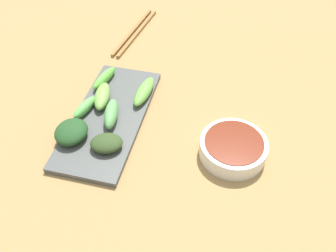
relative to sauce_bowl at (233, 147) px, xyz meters
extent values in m
cube|color=#9A7A49|center=(0.15, -0.03, -0.03)|extent=(2.10, 2.10, 0.02)
cylinder|color=silver|center=(0.00, 0.00, 0.00)|extent=(0.12, 0.12, 0.03)
cylinder|color=maroon|center=(0.00, 0.00, 0.00)|extent=(0.11, 0.11, 0.02)
cube|color=#4C504E|center=(0.26, -0.03, -0.01)|extent=(0.14, 0.31, 0.01)
ellipsoid|color=#204620|center=(0.30, 0.04, 0.01)|extent=(0.07, 0.07, 0.03)
ellipsoid|color=#60B854|center=(0.31, -0.03, 0.00)|extent=(0.04, 0.07, 0.02)
ellipsoid|color=#5C9E56|center=(0.25, -0.02, 0.01)|extent=(0.04, 0.08, 0.03)
ellipsoid|color=#5EBB3E|center=(0.30, -0.13, 0.00)|extent=(0.04, 0.08, 0.02)
ellipsoid|color=#75A049|center=(0.28, -0.07, 0.01)|extent=(0.05, 0.09, 0.02)
ellipsoid|color=#304521|center=(0.23, 0.05, 0.00)|extent=(0.07, 0.06, 0.02)
ellipsoid|color=#65A644|center=(0.20, -0.11, 0.00)|extent=(0.04, 0.10, 0.02)
cube|color=olive|center=(0.29, -0.35, -0.02)|extent=(0.04, 0.23, 0.01)
cube|color=olive|center=(0.31, -0.35, -0.02)|extent=(0.04, 0.23, 0.01)
camera|label=1|loc=(0.02, 0.44, 0.52)|focal=38.90mm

